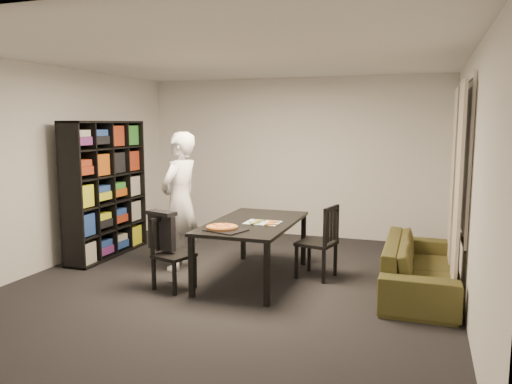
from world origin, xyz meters
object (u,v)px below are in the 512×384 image
(baking_tray, at_px, (226,230))
(dining_table, at_px, (253,227))
(chair_left, at_px, (169,248))
(pepperoni_pizza, at_px, (222,227))
(bookshelf, at_px, (106,189))
(person, at_px, (180,201))
(sofa, at_px, (420,266))
(chair_right, at_px, (323,237))

(baking_tray, bearing_deg, dining_table, 78.71)
(chair_left, height_order, pepperoni_pizza, chair_left)
(bookshelf, relative_size, person, 1.08)
(baking_tray, bearing_deg, person, 142.14)
(pepperoni_pizza, xyz_separation_m, sofa, (2.09, 0.74, -0.45))
(chair_left, bearing_deg, sofa, -56.85)
(bookshelf, xyz_separation_m, sofa, (4.23, -0.18, -0.66))
(chair_left, height_order, person, person)
(chair_left, distance_m, person, 0.88)
(pepperoni_pizza, bearing_deg, dining_table, 71.51)
(dining_table, relative_size, chair_right, 1.91)
(dining_table, distance_m, chair_left, 1.02)
(chair_left, height_order, baking_tray, chair_left)
(chair_right, xyz_separation_m, person, (-1.82, -0.17, 0.37))
(bookshelf, height_order, person, bookshelf)
(baking_tray, xyz_separation_m, sofa, (2.02, 0.78, -0.43))
(dining_table, height_order, chair_left, chair_left)
(baking_tray, height_order, pepperoni_pizza, pepperoni_pizza)
(person, bearing_deg, chair_right, 103.38)
(chair_right, height_order, person, person)
(dining_table, height_order, sofa, dining_table)
(person, height_order, sofa, person)
(baking_tray, height_order, sofa, baking_tray)
(bookshelf, xyz_separation_m, chair_right, (3.10, -0.07, -0.44))
(bookshelf, distance_m, chair_left, 1.87)
(baking_tray, relative_size, pepperoni_pizza, 1.14)
(bookshelf, bearing_deg, sofa, -2.38)
(pepperoni_pizza, bearing_deg, chair_left, -173.98)
(dining_table, bearing_deg, sofa, 5.98)
(baking_tray, distance_m, pepperoni_pizza, 0.08)
(baking_tray, bearing_deg, pepperoni_pizza, 144.67)
(chair_right, bearing_deg, person, -72.12)
(pepperoni_pizza, distance_m, sofa, 2.26)
(bookshelf, distance_m, pepperoni_pizza, 2.34)
(baking_tray, bearing_deg, sofa, 21.08)
(dining_table, relative_size, person, 0.97)
(bookshelf, bearing_deg, chair_left, -32.83)
(dining_table, distance_m, pepperoni_pizza, 0.57)
(chair_left, relative_size, chair_right, 0.91)
(pepperoni_pizza, relative_size, sofa, 0.18)
(bookshelf, relative_size, chair_right, 2.13)
(person, bearing_deg, bookshelf, -92.48)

